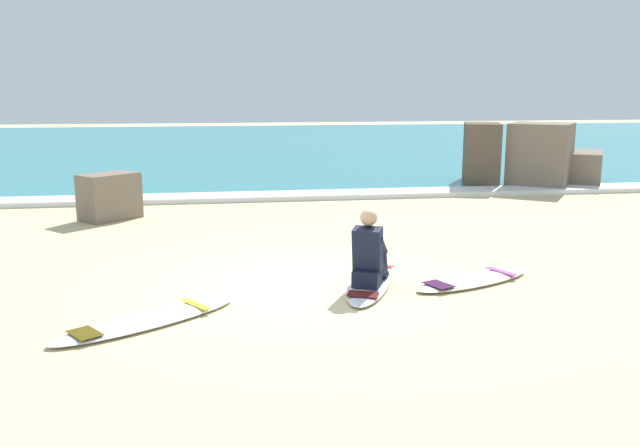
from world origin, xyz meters
The scene contains 9 objects.
ground_plane centered at (0.00, 0.00, 0.00)m, with size 80.00×80.00×0.00m, color beige.
sea centered at (0.00, 20.47, 0.05)m, with size 80.00×28.00×0.10m, color teal.
breaking_foam centered at (0.00, 6.77, 0.06)m, with size 80.00×0.90×0.11m, color white.
surfboard_main centered at (0.94, -0.05, 0.04)m, with size 1.24×2.24×0.08m.
surfer_seated centered at (0.86, -0.30, 0.44)m, with size 0.60×0.77×0.95m.
surfboard_spare_near centered at (-1.73, -1.14, 0.04)m, with size 2.06×1.66×0.08m.
surfboard_spare_far centered at (2.24, -0.22, 0.04)m, with size 1.90×1.23×0.08m.
rock_outcrop_distant centered at (6.93, 7.74, 0.68)m, with size 4.14×2.55×1.59m.
shoreline_rock centered at (-2.99, 4.83, 0.44)m, with size 0.63×1.04×0.87m, color #756656.
Camera 1 is at (-0.93, -8.05, 2.45)m, focal length 37.54 mm.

